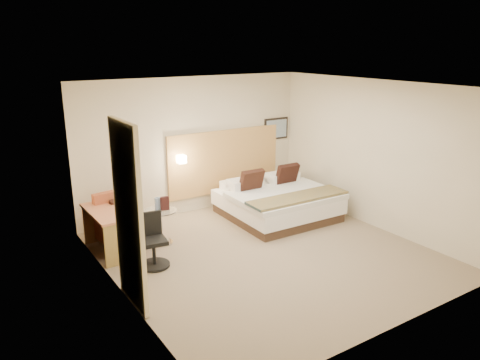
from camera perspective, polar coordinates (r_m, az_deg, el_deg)
floor at (r=7.74m, az=3.34°, el=-9.02°), size 4.80×5.00×0.02m
ceiling at (r=7.02m, az=3.71°, el=11.47°), size 4.80×5.00×0.02m
wall_back at (r=9.34m, az=-5.67°, el=4.20°), size 4.80×0.02×2.70m
wall_front at (r=5.56m, az=19.10°, el=-5.18°), size 4.80×0.02×2.70m
wall_left at (r=6.20m, az=-14.75°, el=-2.57°), size 0.02×5.00×2.70m
wall_right at (r=8.87m, az=16.18°, el=2.97°), size 0.02×5.00×2.70m
headboard_panel at (r=9.73m, az=-1.83°, el=2.34°), size 2.60×0.04×1.30m
art_frame at (r=10.35m, az=4.41°, el=6.27°), size 0.62×0.03×0.47m
art_canvas at (r=10.33m, az=4.48°, el=6.25°), size 0.54×0.01×0.39m
lamp_arm at (r=9.16m, az=-7.31°, el=2.61°), size 0.02×0.12×0.02m
lamp_shade at (r=9.10m, az=-7.15°, el=2.54°), size 0.15×0.15×0.15m
curtain at (r=6.03m, az=-13.45°, el=-4.32°), size 0.06×0.90×2.42m
bottle_a at (r=7.98m, az=-10.13°, el=-2.89°), size 0.07×0.07×0.22m
bottle_b at (r=7.99m, az=-9.89°, el=-2.85°), size 0.07×0.07×0.22m
menu_folder at (r=7.95m, az=-9.15°, el=-2.83°), size 0.14×0.07×0.24m
bed at (r=9.23m, az=4.52°, el=-2.60°), size 2.02×1.96×0.96m
lounge_chair at (r=8.22m, az=-13.84°, el=-5.16°), size 0.94×0.84×0.89m
side_table at (r=8.09m, az=-9.55°, el=-5.43°), size 0.58×0.58×0.60m
desk at (r=7.87m, az=-15.74°, el=-4.63°), size 0.55×1.17×0.72m
desk_chair at (r=7.33m, az=-10.57°, el=-7.78°), size 0.53×0.53×0.83m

